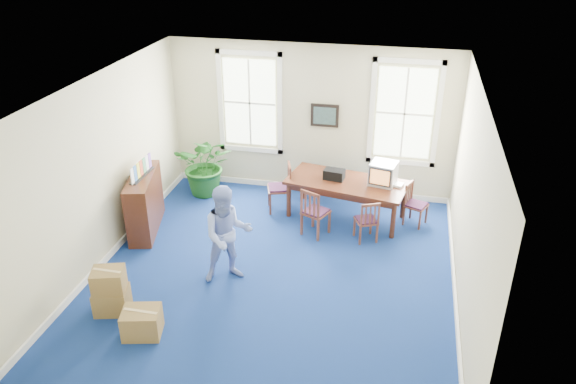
% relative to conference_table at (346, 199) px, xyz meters
% --- Properties ---
extents(floor, '(6.50, 6.50, 0.00)m').
position_rel_conference_table_xyz_m(floor, '(-0.93, -2.19, -0.39)').
color(floor, navy).
rests_on(floor, ground).
extents(ceiling, '(6.50, 6.50, 0.00)m').
position_rel_conference_table_xyz_m(ceiling, '(-0.93, -2.19, 2.81)').
color(ceiling, white).
rests_on(ceiling, ground).
extents(wall_back, '(6.50, 0.00, 6.50)m').
position_rel_conference_table_xyz_m(wall_back, '(-0.93, 1.06, 1.21)').
color(wall_back, beige).
rests_on(wall_back, ground).
extents(wall_front, '(6.50, 0.00, 6.50)m').
position_rel_conference_table_xyz_m(wall_front, '(-0.93, -5.44, 1.21)').
color(wall_front, beige).
rests_on(wall_front, ground).
extents(wall_left, '(0.00, 6.50, 6.50)m').
position_rel_conference_table_xyz_m(wall_left, '(-3.93, -2.19, 1.21)').
color(wall_left, beige).
rests_on(wall_left, ground).
extents(wall_right, '(0.00, 6.50, 6.50)m').
position_rel_conference_table_xyz_m(wall_right, '(2.07, -2.19, 1.21)').
color(wall_right, beige).
rests_on(wall_right, ground).
extents(baseboard_back, '(6.00, 0.04, 0.12)m').
position_rel_conference_table_xyz_m(baseboard_back, '(-0.93, 1.03, -0.33)').
color(baseboard_back, white).
rests_on(baseboard_back, ground).
extents(baseboard_left, '(0.04, 6.50, 0.12)m').
position_rel_conference_table_xyz_m(baseboard_left, '(-3.90, -2.19, -0.33)').
color(baseboard_left, white).
rests_on(baseboard_left, ground).
extents(baseboard_right, '(0.04, 6.50, 0.12)m').
position_rel_conference_table_xyz_m(baseboard_right, '(2.04, -2.19, -0.33)').
color(baseboard_right, white).
rests_on(baseboard_right, ground).
extents(window_left, '(1.40, 0.12, 2.20)m').
position_rel_conference_table_xyz_m(window_left, '(-2.23, 1.04, 1.51)').
color(window_left, white).
rests_on(window_left, ground).
extents(window_right, '(1.40, 0.12, 2.20)m').
position_rel_conference_table_xyz_m(window_right, '(0.97, 1.04, 1.51)').
color(window_right, white).
rests_on(window_right, ground).
extents(wall_picture, '(0.58, 0.06, 0.48)m').
position_rel_conference_table_xyz_m(wall_picture, '(-0.63, 1.01, 1.36)').
color(wall_picture, black).
rests_on(wall_picture, ground).
extents(conference_table, '(2.47, 1.47, 0.79)m').
position_rel_conference_table_xyz_m(conference_table, '(0.00, 0.00, 0.00)').
color(conference_table, '#492113').
rests_on(conference_table, ground).
extents(crt_tv, '(0.58, 0.61, 0.43)m').
position_rel_conference_table_xyz_m(crt_tv, '(0.68, 0.05, 0.61)').
color(crt_tv, '#B7B7BC').
rests_on(crt_tv, conference_table).
extents(game_console, '(0.20, 0.23, 0.05)m').
position_rel_conference_table_xyz_m(game_console, '(1.00, 0.00, 0.42)').
color(game_console, white).
rests_on(game_console, conference_table).
extents(equipment_bag, '(0.42, 0.31, 0.20)m').
position_rel_conference_table_xyz_m(equipment_bag, '(-0.26, 0.05, 0.49)').
color(equipment_bag, black).
rests_on(equipment_bag, conference_table).
extents(chair_near_left, '(0.58, 0.58, 0.97)m').
position_rel_conference_table_xyz_m(chair_near_left, '(-0.47, -0.79, 0.09)').
color(chair_near_left, brown).
rests_on(chair_near_left, ground).
extents(chair_near_right, '(0.50, 0.50, 0.84)m').
position_rel_conference_table_xyz_m(chair_near_right, '(0.47, -0.79, 0.03)').
color(chair_near_right, brown).
rests_on(chair_near_right, ground).
extents(chair_end_left, '(0.57, 0.57, 1.01)m').
position_rel_conference_table_xyz_m(chair_end_left, '(-1.37, 0.00, 0.11)').
color(chair_end_left, brown).
rests_on(chair_end_left, ground).
extents(chair_end_right, '(0.50, 0.50, 0.85)m').
position_rel_conference_table_xyz_m(chair_end_right, '(1.37, 0.00, 0.03)').
color(chair_end_right, brown).
rests_on(chair_end_right, ground).
extents(man, '(1.03, 0.95, 1.69)m').
position_rel_conference_table_xyz_m(man, '(-1.63, -2.51, 0.45)').
color(man, '#8195D9').
rests_on(man, ground).
extents(credenza, '(0.78, 1.54, 1.16)m').
position_rel_conference_table_xyz_m(credenza, '(-3.68, -1.30, 0.19)').
color(credenza, '#492113').
rests_on(credenza, ground).
extents(brochure_rack, '(0.17, 0.75, 0.33)m').
position_rel_conference_table_xyz_m(brochure_rack, '(-3.66, -1.30, 0.93)').
color(brochure_rack, '#99999E').
rests_on(brochure_rack, credenza).
extents(potted_plant, '(1.35, 1.21, 1.35)m').
position_rel_conference_table_xyz_m(potted_plant, '(-3.06, 0.39, 0.28)').
color(potted_plant, '#164915').
rests_on(potted_plant, ground).
extents(cardboard_boxes, '(1.63, 1.63, 0.78)m').
position_rel_conference_table_xyz_m(cardboard_boxes, '(-2.93, -3.63, -0.00)').
color(cardboard_boxes, olive).
rests_on(cardboard_boxes, ground).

